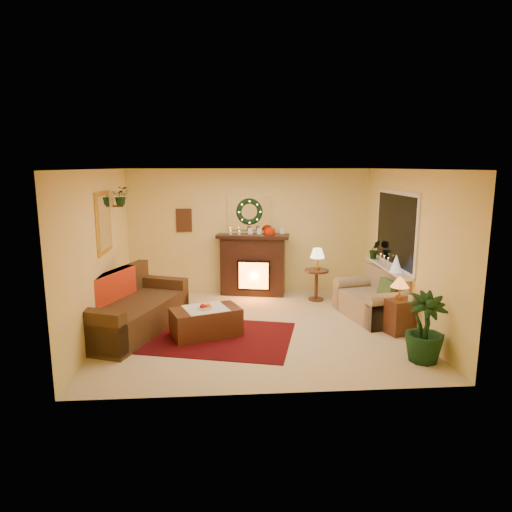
{
  "coord_description": "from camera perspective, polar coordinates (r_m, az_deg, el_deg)",
  "views": [
    {
      "loc": [
        -0.56,
        -7.21,
        2.64
      ],
      "look_at": [
        0.0,
        0.35,
        1.15
      ],
      "focal_mm": 32.0,
      "sensor_mm": 36.0,
      "label": 1
    }
  ],
  "objects": [
    {
      "name": "floor",
      "position": [
        7.7,
        0.19,
        -8.94
      ],
      "size": [
        5.0,
        5.0,
        0.0
      ],
      "primitive_type": "plane",
      "color": "beige",
      "rests_on": "ground"
    },
    {
      "name": "side_table_round",
      "position": [
        9.21,
        7.54,
        -3.53
      ],
      "size": [
        0.64,
        0.64,
        0.62
      ],
      "primitive_type": "cylinder",
      "rotation": [
        0.0,
        0.0,
        0.43
      ],
      "color": "#352115",
      "rests_on": "floor"
    },
    {
      "name": "hanging_plant",
      "position": [
        8.47,
        -16.45,
        6.14
      ],
      "size": [
        0.33,
        0.28,
        0.36
      ],
      "primitive_type": "imported",
      "color": "#194719",
      "rests_on": "wall_left"
    },
    {
      "name": "wall_art",
      "position": [
        9.53,
        -8.99,
        4.43
      ],
      "size": [
        0.32,
        0.03,
        0.48
      ],
      "primitive_type": "cube",
      "color": "#381E11",
      "rests_on": "wall_back"
    },
    {
      "name": "mantel_candle_a",
      "position": [
        9.36,
        -3.2,
        2.63
      ],
      "size": [
        0.06,
        0.06,
        0.18
      ],
      "primitive_type": "cylinder",
      "color": "beige",
      "rests_on": "fireplace"
    },
    {
      "name": "wreath",
      "position": [
        9.46,
        -0.83,
        5.55
      ],
      "size": [
        0.55,
        0.11,
        0.55
      ],
      "primitive_type": "torus",
      "rotation": [
        1.57,
        0.0,
        0.0
      ],
      "color": "#194719",
      "rests_on": "wall_back"
    },
    {
      "name": "floor_palm",
      "position": [
        6.7,
        20.37,
        -8.67
      ],
      "size": [
        1.63,
        1.63,
        2.89
      ],
      "primitive_type": "imported",
      "rotation": [
        0.0,
        0.0,
        -0.01
      ],
      "color": "black",
      "rests_on": "floor"
    },
    {
      "name": "lamp_tiffany",
      "position": [
        7.59,
        17.51,
        -3.86
      ],
      "size": [
        0.29,
        0.29,
        0.43
      ],
      "primitive_type": "cone",
      "color": "#FFB63F",
      "rests_on": "end_table_square"
    },
    {
      "name": "mini_tree",
      "position": [
        8.0,
        17.11,
        -0.9
      ],
      "size": [
        0.21,
        0.21,
        0.31
      ],
      "primitive_type": "cone",
      "color": "silver",
      "rests_on": "window_sill"
    },
    {
      "name": "wall_left",
      "position": [
        7.58,
        -18.99,
        0.33
      ],
      "size": [
        4.5,
        4.5,
        0.0
      ],
      "primitive_type": "plane",
      "color": "#EFD88C",
      "rests_on": "ground"
    },
    {
      "name": "poinsettia",
      "position": [
        9.37,
        1.67,
        2.9
      ],
      "size": [
        0.24,
        0.24,
        0.24
      ],
      "primitive_type": "sphere",
      "color": "red",
      "rests_on": "fireplace"
    },
    {
      "name": "mantel_candle_b",
      "position": [
        9.31,
        -2.1,
        2.6
      ],
      "size": [
        0.06,
        0.06,
        0.18
      ],
      "primitive_type": "cylinder",
      "color": "white",
      "rests_on": "fireplace"
    },
    {
      "name": "wall_right",
      "position": [
        7.94,
        18.49,
        0.83
      ],
      "size": [
        4.5,
        4.5,
        0.0
      ],
      "primitive_type": "plane",
      "color": "#EFD88C",
      "rests_on": "ground"
    },
    {
      "name": "wall_back",
      "position": [
        9.57,
        -0.84,
        3.08
      ],
      "size": [
        5.0,
        5.0,
        0.0
      ],
      "primitive_type": "plane",
      "color": "#EFD88C",
      "rests_on": "ground"
    },
    {
      "name": "red_throw",
      "position": [
        7.79,
        -15.72,
        -5.59
      ],
      "size": [
        0.79,
        1.28,
        0.02
      ],
      "primitive_type": "cube",
      "color": "red",
      "rests_on": "sofa"
    },
    {
      "name": "ceiling",
      "position": [
        7.23,
        0.21,
        10.81
      ],
      "size": [
        5.0,
        5.0,
        0.0
      ],
      "primitive_type": "plane",
      "color": "white",
      "rests_on": "ground"
    },
    {
      "name": "fruit_bowl",
      "position": [
        7.23,
        -6.35,
        -6.59
      ],
      "size": [
        0.23,
        0.23,
        0.05
      ],
      "primitive_type": "cylinder",
      "color": "beige",
      "rests_on": "coffee_table"
    },
    {
      "name": "gold_mirror",
      "position": [
        7.8,
        -18.51,
        4.0
      ],
      "size": [
        0.03,
        0.84,
        1.0
      ],
      "primitive_type": "cube",
      "color": "gold",
      "rests_on": "wall_left"
    },
    {
      "name": "fireplace",
      "position": [
        9.5,
        -0.39,
        -1.58
      ],
      "size": [
        1.37,
        0.66,
        1.2
      ],
      "primitive_type": "cube",
      "rotation": [
        0.0,
        0.0,
        -0.2
      ],
      "color": "#332315",
      "rests_on": "floor"
    },
    {
      "name": "sofa",
      "position": [
        7.65,
        -15.29,
        -6.07
      ],
      "size": [
        1.7,
        2.42,
        0.95
      ],
      "primitive_type": "cube",
      "rotation": [
        0.0,
        0.0,
        -0.36
      ],
      "color": "brown",
      "rests_on": "floor"
    },
    {
      "name": "window_glass",
      "position": [
        8.4,
        16.98,
        3.18
      ],
      "size": [
        0.02,
        1.7,
        1.22
      ],
      "primitive_type": "cube",
      "color": "black",
      "rests_on": "wall_right"
    },
    {
      "name": "end_table_square",
      "position": [
        7.77,
        17.4,
        -7.16
      ],
      "size": [
        0.56,
        0.56,
        0.56
      ],
      "primitive_type": "cube",
      "rotation": [
        0.0,
        0.0,
        0.29
      ],
      "color": "#48271C",
      "rests_on": "floor"
    },
    {
      "name": "loveseat",
      "position": [
        8.34,
        14.28,
        -4.66
      ],
      "size": [
        1.1,
        1.56,
        0.82
      ],
      "primitive_type": "cube",
      "rotation": [
        0.0,
        0.0,
        0.21
      ],
      "color": "#B0A996",
      "rests_on": "floor"
    },
    {
      "name": "coffee_table",
      "position": [
        7.33,
        -6.27,
        -8.3
      ],
      "size": [
        1.19,
        0.91,
        0.44
      ],
      "primitive_type": "cube",
      "rotation": [
        0.0,
        0.0,
        0.35
      ],
      "color": "#461D12",
      "rests_on": "floor"
    },
    {
      "name": "area_rug",
      "position": [
        7.3,
        -4.83,
        -10.06
      ],
      "size": [
        2.64,
        2.22,
        0.01
      ],
      "primitive_type": "cube",
      "rotation": [
        0.0,
        0.0,
        -0.25
      ],
      "color": "maroon",
      "rests_on": "floor"
    },
    {
      "name": "sill_plant",
      "position": [
        9.04,
        14.61,
        0.86
      ],
      "size": [
        0.26,
        0.21,
        0.47
      ],
      "primitive_type": "imported",
      "color": "#26622E",
      "rests_on": "window_sill"
    },
    {
      "name": "window_sill",
      "position": [
        8.48,
        16.15,
        -1.37
      ],
      "size": [
        0.22,
        1.86,
        0.04
      ],
      "primitive_type": "cube",
      "color": "white",
      "rests_on": "wall_right"
    },
    {
      "name": "window_frame",
      "position": [
        8.4,
        17.07,
        3.18
      ],
      "size": [
        0.03,
        1.86,
        1.36
      ],
      "primitive_type": "cube",
      "color": "white",
      "rests_on": "wall_right"
    },
    {
      "name": "lamp_cream",
      "position": [
        9.1,
        7.67,
        -0.12
      ],
      "size": [
        0.29,
        0.29,
        0.44
      ],
      "primitive_type": "cone",
      "color": "beige",
      "rests_on": "side_table_round"
    },
    {
      "name": "wall_front",
      "position": [
        5.16,
        2.13,
        -3.94
      ],
      "size": [
        5.0,
        5.0,
        0.0
      ],
      "primitive_type": "plane",
      "color": "#EFD88C",
      "rests_on": "ground"
    },
    {
      "name": "mantel_mirror",
      "position": [
        9.5,
        -0.84,
        5.45
      ],
      "size": [
        0.92,
        0.02,
        0.72
      ],
      "primitive_type": "cube",
      "color": "white",
      "rests_on": "wall_back"
    }
  ]
}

